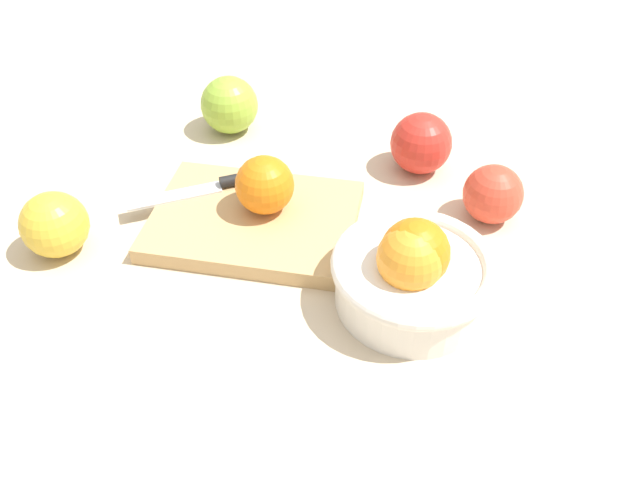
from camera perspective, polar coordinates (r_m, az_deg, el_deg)
ground_plane at (r=0.80m, az=1.08°, el=3.93°), size 2.40×2.40×0.00m
bowl at (r=0.65m, az=8.09°, el=-2.78°), size 0.16×0.16×0.10m
cutting_board at (r=0.75m, az=-5.75°, el=1.67°), size 0.24×0.19×0.02m
orange_on_board at (r=0.73m, az=-4.84°, el=4.79°), size 0.07×0.07×0.07m
knife at (r=0.78m, az=-9.42°, el=4.63°), size 0.14×0.10×0.01m
apple_front_left at (r=0.83m, az=8.78°, el=8.30°), size 0.08×0.08×0.08m
apple_front_right at (r=0.91m, az=-7.89°, el=11.55°), size 0.08×0.08×0.08m
apple_back_right at (r=0.76m, az=-22.08°, el=1.25°), size 0.07×0.07×0.07m
apple_mid_left at (r=0.77m, az=14.80°, el=3.88°), size 0.07×0.07×0.07m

